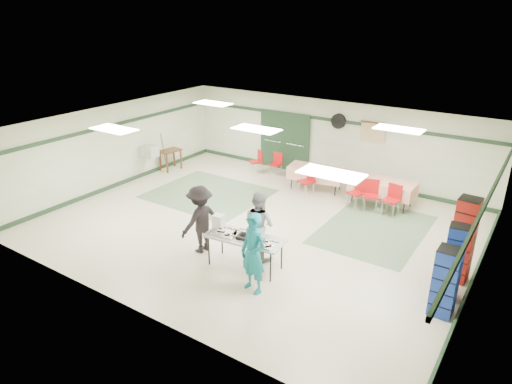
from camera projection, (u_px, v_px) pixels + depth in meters
The scene contains 42 objects.
floor at pixel (256, 224), 12.52m from camera, with size 11.00×11.00×0.00m, color beige.
ceiling at pixel (256, 128), 11.51m from camera, with size 11.00×11.00×0.00m, color white.
wall_back at pixel (330, 140), 15.48m from camera, with size 11.00×11.00×0.00m, color silver.
wall_front at pixel (124, 248), 8.54m from camera, with size 11.00×11.00×0.00m, color silver.
wall_left at pixel (116, 146), 14.84m from camera, with size 9.00×9.00×0.00m, color silver.
wall_right at pixel (483, 231), 9.19m from camera, with size 9.00×9.00×0.00m, color silver.
trim_back at pixel (330, 120), 15.20m from camera, with size 11.00×0.06×0.10m, color #1D3621.
baseboard_back at pixel (327, 176), 15.94m from camera, with size 11.00×0.06×0.12m, color #1D3621.
trim_left at pixel (114, 125), 14.56m from camera, with size 9.00×0.06×0.10m, color #1D3621.
baseboard_left at pixel (121, 183), 15.31m from camera, with size 9.00×0.06×0.12m, color #1D3621.
trim_right at pixel (488, 199), 8.94m from camera, with size 9.00×0.06×0.10m, color #1D3621.
baseboard_right at pixel (470, 285), 9.69m from camera, with size 9.00×0.06×0.12m, color #1D3621.
green_patch_a at pixel (209, 194), 14.57m from camera, with size 3.50×3.00×0.01m, color #63815E.
green_patch_b at pixel (374, 229), 12.24m from camera, with size 2.50×3.50×0.01m, color #63815E.
double_door_left at pixel (273, 139), 16.68m from camera, with size 0.90×0.06×2.10m, color gray.
double_door_right at pixel (296, 143), 16.19m from camera, with size 0.90×0.06×2.10m, color gray.
door_frame at pixel (284, 141), 16.42m from camera, with size 2.00×0.03×2.15m, color #1D3621.
wall_fan at pixel (338, 121), 15.02m from camera, with size 0.50×0.50×0.10m, color black.
scroll_banner at pixel (373, 132), 14.48m from camera, with size 0.80×0.02×0.60m, color #D4BE85.
serving_table at pixel (245, 239), 10.22m from camera, with size 1.88×0.94×0.76m.
sheet_tray_right at pixel (263, 244), 9.87m from camera, with size 0.56×0.43×0.02m, color silver.
sheet_tray_mid at pixel (245, 235), 10.29m from camera, with size 0.56×0.42×0.02m, color silver.
sheet_tray_left at pixel (224, 233), 10.38m from camera, with size 0.63×0.48×0.02m, color silver.
baking_pan at pixel (248, 237), 10.10m from camera, with size 0.45×0.28×0.08m, color black.
foam_box_stack at pixel (218, 221), 10.58m from camera, with size 0.24×0.22×0.33m, color white.
volunteer_teal at pixel (253, 254), 9.29m from camera, with size 0.64×0.42×1.75m, color #137183.
volunteer_grey at pixel (259, 225), 10.64m from camera, with size 0.80×0.62×1.65m, color gray.
volunteer_dark at pixel (200, 219), 10.87m from camera, with size 1.09×0.63×1.68m, color black.
dining_table_a at pixel (382, 186), 13.62m from camera, with size 1.92×0.88×0.77m.
dining_table_b at pixel (316, 173), 14.75m from camera, with size 1.87×1.05×0.77m.
chair_a at pixel (371, 192), 13.25m from camera, with size 0.54×0.54×0.91m.
chair_b at pixel (358, 190), 13.46m from camera, with size 0.52×0.52×0.88m.
chair_c at pixel (393, 197), 12.93m from camera, with size 0.48×0.48×0.90m.
chair_d at pixel (309, 178), 14.30m from camera, with size 0.56×0.56×0.91m.
chair_loose_a at pixel (277, 162), 16.06m from camera, with size 0.38×0.38×0.80m.
chair_loose_b at pixel (258, 159), 16.23m from camera, with size 0.54×0.54×0.83m.
crate_stack_blue_a at pixel (453, 263), 9.05m from camera, with size 0.36×0.36×1.65m, color navy.
crate_stack_red at pixel (463, 240), 9.64m from camera, with size 0.42×0.42×1.93m, color maroon.
crate_stack_blue_b at pixel (445, 282), 8.62m from camera, with size 0.44×0.44×1.41m, color navy.
printer_table at pixel (170, 153), 16.54m from camera, with size 0.60×0.83×0.74m.
office_printer at pixel (150, 151), 15.68m from camera, with size 0.49×0.43×0.39m, color #A8A9A5.
broom at pixel (164, 152), 16.37m from camera, with size 0.03×0.03×1.40m, color brown.
Camera 1 is at (6.24, -9.38, 5.53)m, focal length 32.00 mm.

